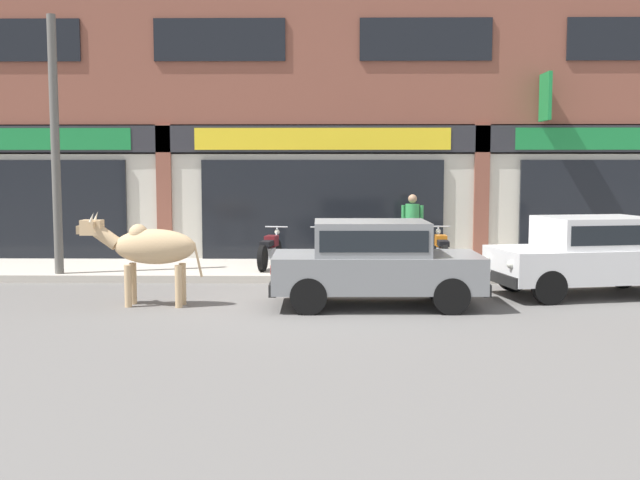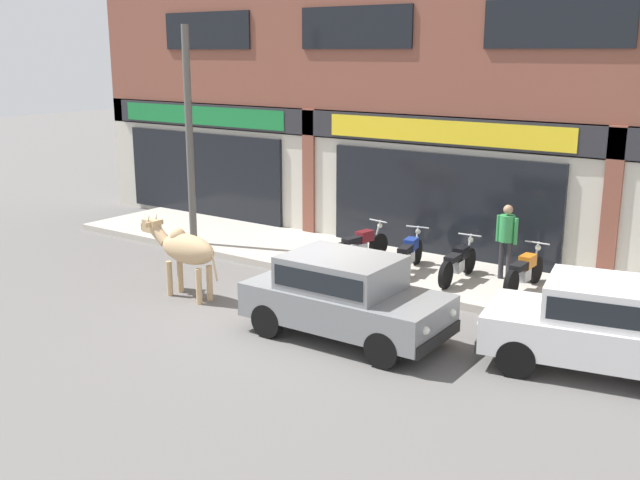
% 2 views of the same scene
% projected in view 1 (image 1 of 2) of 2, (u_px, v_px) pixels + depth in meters
% --- Properties ---
extents(ground_plane, '(90.00, 90.00, 0.00)m').
position_uv_depth(ground_plane, '(319.00, 303.00, 13.07)').
color(ground_plane, '#605E5B').
extents(sidewalk, '(19.00, 2.99, 0.16)m').
position_uv_depth(sidewalk, '(322.00, 270.00, 16.74)').
color(sidewalk, '#B7AFA3').
rests_on(sidewalk, ground).
extents(shop_building, '(23.00, 1.40, 8.98)m').
position_uv_depth(shop_building, '(323.00, 89.00, 18.08)').
color(shop_building, brown).
rests_on(shop_building, ground).
extents(cow, '(2.15, 0.58, 1.61)m').
position_uv_depth(cow, '(149.00, 247.00, 12.71)').
color(cow, tan).
rests_on(cow, ground).
extents(car_0, '(3.81, 2.25, 1.46)m').
position_uv_depth(car_0, '(591.00, 252.00, 13.75)').
color(car_0, black).
rests_on(car_0, ground).
extents(car_1, '(3.64, 1.66, 1.46)m').
position_uv_depth(car_1, '(374.00, 259.00, 12.68)').
color(car_1, black).
rests_on(car_1, ground).
extents(motorcycle_0, '(0.61, 1.80, 0.88)m').
position_uv_depth(motorcycle_0, '(270.00, 250.00, 16.50)').
color(motorcycle_0, black).
rests_on(motorcycle_0, sidewalk).
extents(motorcycle_1, '(0.62, 1.79, 0.88)m').
position_uv_depth(motorcycle_1, '(327.00, 250.00, 16.47)').
color(motorcycle_1, black).
rests_on(motorcycle_1, sidewalk).
extents(motorcycle_2, '(0.52, 1.81, 0.88)m').
position_uv_depth(motorcycle_2, '(381.00, 251.00, 16.43)').
color(motorcycle_2, black).
rests_on(motorcycle_2, sidewalk).
extents(motorcycle_3, '(0.52, 1.81, 0.88)m').
position_uv_depth(motorcycle_3, '(441.00, 250.00, 16.60)').
color(motorcycle_3, black).
rests_on(motorcycle_3, sidewalk).
extents(pedestrian, '(0.49, 0.32, 1.60)m').
position_uv_depth(pedestrian, '(412.00, 221.00, 17.03)').
color(pedestrian, '#2D2D33').
rests_on(pedestrian, sidewalk).
extents(utility_pole, '(0.18, 0.18, 5.29)m').
position_uv_depth(utility_pole, '(55.00, 146.00, 15.36)').
color(utility_pole, '#595651').
rests_on(utility_pole, sidewalk).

